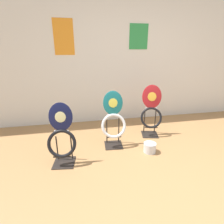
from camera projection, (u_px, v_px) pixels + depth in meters
name	position (u px, v px, depth m)	size (l,w,h in m)	color
ground_plane	(196.00, 206.00, 1.73)	(14.00, 14.00, 0.00)	#A37547
wall_back	(130.00, 58.00, 3.54)	(8.00, 0.07, 2.60)	silver
toilet_seat_display_navy_moon	(62.00, 138.00, 2.27)	(0.39, 0.31, 0.84)	black
toilet_seat_display_teal_sax	(113.00, 121.00, 2.70)	(0.40, 0.30, 0.88)	black
toilet_seat_display_crimson_swirl	(151.00, 111.00, 3.05)	(0.40, 0.34, 0.90)	black
paint_can	(150.00, 147.00, 2.63)	(0.19, 0.19, 0.15)	silver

